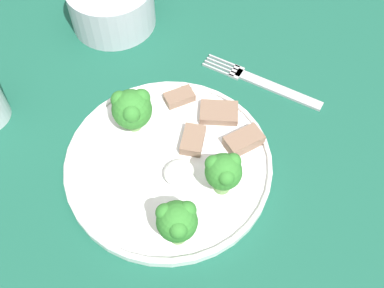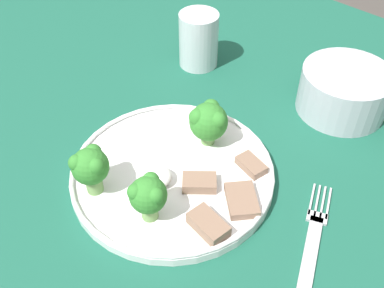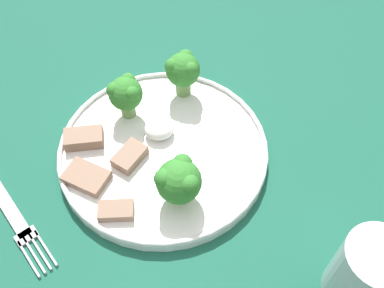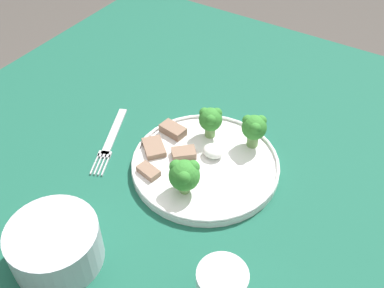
{
  "view_description": "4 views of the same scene",
  "coord_description": "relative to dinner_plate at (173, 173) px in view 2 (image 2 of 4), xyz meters",
  "views": [
    {
      "loc": [
        -0.11,
        -0.27,
        1.21
      ],
      "look_at": [
        0.07,
        -0.03,
        0.76
      ],
      "focal_mm": 42.0,
      "sensor_mm": 36.0,
      "label": 1
    },
    {
      "loc": [
        0.32,
        -0.28,
        1.15
      ],
      "look_at": [
        0.05,
        0.0,
        0.77
      ],
      "focal_mm": 42.0,
      "sensor_mm": 36.0,
      "label": 2
    },
    {
      "loc": [
        0.09,
        0.3,
        1.18
      ],
      "look_at": [
        0.01,
        0.01,
        0.77
      ],
      "focal_mm": 42.0,
      "sensor_mm": 36.0,
      "label": 3
    },
    {
      "loc": [
        -0.23,
        0.46,
        1.29
      ],
      "look_at": [
        0.06,
        -0.01,
        0.77
      ],
      "focal_mm": 42.0,
      "sensor_mm": 36.0,
      "label": 4
    }
  ],
  "objects": [
    {
      "name": "fork",
      "position": [
        0.19,
        0.03,
        -0.01
      ],
      "size": [
        0.09,
        0.17,
        0.0
      ],
      "color": "#B2B2B7",
      "rests_on": "table"
    },
    {
      "name": "broccoli_floret_near_rim_left",
      "position": [
        0.03,
        -0.07,
        0.04
      ],
      "size": [
        0.04,
        0.04,
        0.06
      ],
      "color": "#709E56",
      "rests_on": "dinner_plate"
    },
    {
      "name": "table",
      "position": [
        -0.04,
        0.02,
        -0.1
      ],
      "size": [
        1.18,
        1.11,
        0.72
      ],
      "color": "#195642",
      "rests_on": "ground_plane"
    },
    {
      "name": "cream_bowl",
      "position": [
        0.09,
        0.27,
        0.02
      ],
      "size": [
        0.13,
        0.13,
        0.07
      ],
      "color": "#B7BCC6",
      "rests_on": "table"
    },
    {
      "name": "meat_slice_front_slice",
      "position": [
        0.07,
        0.07,
        0.01
      ],
      "size": [
        0.04,
        0.03,
        0.01
      ],
      "color": "#846651",
      "rests_on": "dinner_plate"
    },
    {
      "name": "drinking_glass",
      "position": [
        -0.15,
        0.21,
        0.03
      ],
      "size": [
        0.06,
        0.06,
        0.09
      ],
      "color": "silver",
      "rests_on": "table"
    },
    {
      "name": "sauce_dollop",
      "position": [
        -0.0,
        -0.02,
        0.01
      ],
      "size": [
        0.04,
        0.03,
        0.02
      ],
      "color": "white",
      "rests_on": "dinner_plate"
    },
    {
      "name": "meat_slice_middle_slice",
      "position": [
        0.1,
        0.02,
        0.01
      ],
      "size": [
        0.06,
        0.06,
        0.01
      ],
      "color": "#846651",
      "rests_on": "dinner_plate"
    },
    {
      "name": "dinner_plate",
      "position": [
        0.0,
        0.0,
        0.0
      ],
      "size": [
        0.26,
        0.26,
        0.02
      ],
      "color": "white",
      "rests_on": "table"
    },
    {
      "name": "meat_slice_edge_slice",
      "position": [
        0.09,
        -0.04,
        0.01
      ],
      "size": [
        0.05,
        0.03,
        0.02
      ],
      "color": "#846651",
      "rests_on": "dinner_plate"
    },
    {
      "name": "broccoli_floret_center_left",
      "position": [
        -0.05,
        -0.09,
        0.04
      ],
      "size": [
        0.05,
        0.04,
        0.06
      ],
      "color": "#709E56",
      "rests_on": "dinner_plate"
    },
    {
      "name": "broccoli_floret_back_left",
      "position": [
        -0.0,
        0.07,
        0.04
      ],
      "size": [
        0.05,
        0.05,
        0.06
      ],
      "color": "#709E56",
      "rests_on": "dinner_plate"
    },
    {
      "name": "meat_slice_rear_slice",
      "position": [
        0.04,
        0.0,
        0.01
      ],
      "size": [
        0.05,
        0.05,
        0.01
      ],
      "color": "#846651",
      "rests_on": "dinner_plate"
    }
  ]
}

